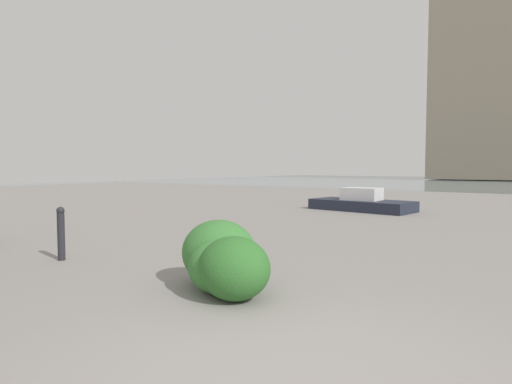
% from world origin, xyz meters
% --- Properties ---
extents(building_slab, '(11.81, 13.32, 38.96)m').
position_xyz_m(building_slab, '(6.99, -64.09, 18.44)').
color(building_slab, gray).
rests_on(building_slab, ground).
extents(bollard_near, '(0.13, 0.13, 0.90)m').
position_xyz_m(bollard_near, '(5.16, -1.13, 0.47)').
color(bollard_near, '#232328').
rests_on(bollard_near, ground).
extents(shrub_low, '(0.80, 0.72, 0.68)m').
position_xyz_m(shrub_low, '(1.77, -1.25, 0.34)').
color(shrub_low, '#387533').
rests_on(shrub_low, ground).
extents(shrub_round, '(0.89, 0.80, 0.75)m').
position_xyz_m(shrub_round, '(1.46, -1.17, 0.38)').
color(shrub_round, '#2D6628').
rests_on(shrub_round, ground).
extents(shrub_wide, '(1.02, 0.92, 0.87)m').
position_xyz_m(shrub_wide, '(2.02, -1.55, 0.43)').
color(shrub_wide, '#387533').
rests_on(shrub_wide, ground).
extents(boat, '(3.78, 2.04, 0.95)m').
position_xyz_m(boat, '(4.12, -11.95, 0.21)').
color(boat, '#1E2333').
rests_on(boat, ground).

